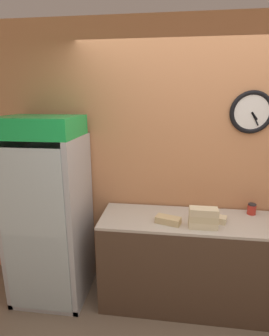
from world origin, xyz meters
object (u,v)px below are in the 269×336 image
object	(u,v)px
sandwich_stack_bottom	(203,224)
condiment_jar	(252,209)
beverage_cooler	(50,202)
sandwich_flat_right	(211,218)
sandwich_stack_top	(204,211)
sandwich_flat_left	(168,220)
sandwich_stack_middle	(203,218)

from	to	relation	value
sandwich_stack_bottom	condiment_jar	xyz separation A→B (m)	(0.49, 0.34, 0.02)
beverage_cooler	sandwich_flat_right	distance (m)	1.54
beverage_cooler	sandwich_stack_top	size ratio (longest dim) A/B	7.61
sandwich_flat_left	condiment_jar	distance (m)	0.84
sandwich_stack_bottom	sandwich_flat_right	bearing A→B (deg)	56.97
sandwich_stack_middle	sandwich_stack_top	size ratio (longest dim) A/B	1.01
sandwich_stack_bottom	sandwich_flat_right	xyz separation A→B (m)	(0.09, 0.14, -0.00)
beverage_cooler	sandwich_stack_bottom	size ratio (longest dim) A/B	7.59
sandwich_stack_middle	sandwich_flat_right	world-z (taller)	sandwich_stack_middle
sandwich_stack_top	sandwich_flat_right	distance (m)	0.21
beverage_cooler	sandwich_stack_middle	bearing A→B (deg)	-6.39
sandwich_stack_middle	sandwich_flat_right	bearing A→B (deg)	56.97
sandwich_flat_right	sandwich_stack_middle	bearing A→B (deg)	-123.03
condiment_jar	beverage_cooler	bearing A→B (deg)	-174.87
sandwich_flat_left	sandwich_flat_right	bearing A→B (deg)	14.61
sandwich_stack_top	sandwich_flat_left	xyz separation A→B (m)	(-0.30, 0.04, -0.12)
sandwich_stack_middle	sandwich_stack_top	bearing A→B (deg)	0.00
sandwich_flat_left	sandwich_stack_bottom	bearing A→B (deg)	-8.14
sandwich_stack_bottom	sandwich_flat_left	xyz separation A→B (m)	(-0.30, 0.04, 0.00)
sandwich_stack_bottom	sandwich_flat_left	size ratio (longest dim) A/B	1.01
beverage_cooler	sandwich_flat_right	xyz separation A→B (m)	(1.54, -0.02, -0.07)
sandwich_stack_middle	condiment_jar	xyz separation A→B (m)	(0.49, 0.34, -0.04)
sandwich_stack_top	sandwich_flat_left	distance (m)	0.32
sandwich_stack_middle	sandwich_flat_left	bearing A→B (deg)	171.86
beverage_cooler	sandwich_stack_bottom	xyz separation A→B (m)	(1.45, -0.16, -0.06)
sandwich_stack_top	sandwich_stack_middle	bearing A→B (deg)	180.00
sandwich_stack_bottom	sandwich_stack_top	bearing A→B (deg)	0.00
beverage_cooler	sandwich_flat_left	world-z (taller)	beverage_cooler
beverage_cooler	sandwich_flat_left	size ratio (longest dim) A/B	7.66
beverage_cooler	sandwich_flat_right	size ratio (longest dim) A/B	6.61
sandwich_flat_right	sandwich_stack_bottom	bearing A→B (deg)	-123.03
beverage_cooler	sandwich_flat_left	bearing A→B (deg)	-5.94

